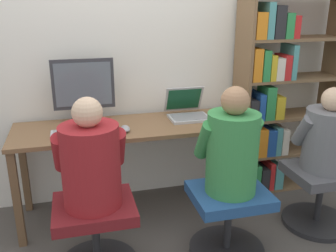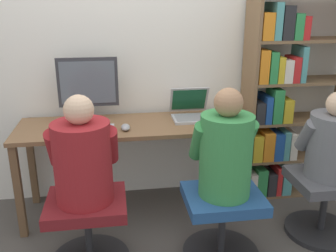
{
  "view_description": "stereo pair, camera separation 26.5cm",
  "coord_description": "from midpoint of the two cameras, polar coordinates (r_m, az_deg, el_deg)",
  "views": [
    {
      "loc": [
        -0.39,
        -2.31,
        1.6
      ],
      "look_at": [
        0.24,
        0.12,
        0.75
      ],
      "focal_mm": 40.0,
      "sensor_mm": 36.0,
      "label": 1
    },
    {
      "loc": [
        -0.13,
        -2.37,
        1.6
      ],
      "look_at": [
        0.24,
        0.12,
        0.75
      ],
      "focal_mm": 40.0,
      "sensor_mm": 36.0,
      "label": 2
    }
  ],
  "objects": [
    {
      "name": "desk",
      "position": [
        2.8,
        -8.26,
        -1.59
      ],
      "size": [
        1.7,
        0.55,
        0.72
      ],
      "color": "brown",
      "rests_on": "ground_plane"
    },
    {
      "name": "office_chair_right",
      "position": [
        2.5,
        6.12,
        -13.75
      ],
      "size": [
        0.5,
        0.5,
        0.46
      ],
      "color": "#262628",
      "rests_on": "ground_plane"
    },
    {
      "name": "ground_plane",
      "position": [
        2.85,
        -6.97,
        -15.62
      ],
      "size": [
        14.0,
        14.0,
        0.0
      ],
      "primitive_type": "plane",
      "color": "#4C4742"
    },
    {
      "name": "person_at_laptop",
      "position": [
        2.29,
        6.49,
        -3.42
      ],
      "size": [
        0.39,
        0.34,
        0.67
      ],
      "color": "#388C47",
      "rests_on": "office_chair_right"
    },
    {
      "name": "desktop_monitor",
      "position": [
        2.83,
        -15.36,
        5.28
      ],
      "size": [
        0.45,
        0.2,
        0.48
      ],
      "color": "#333338",
      "rests_on": "desk"
    },
    {
      "name": "office_chair_side",
      "position": [
        2.94,
        19.79,
        -9.58
      ],
      "size": [
        0.5,
        0.5,
        0.46
      ],
      "color": "#262628",
      "rests_on": "ground_plane"
    },
    {
      "name": "wall_back",
      "position": [
        2.99,
        -9.64,
        12.7
      ],
      "size": [
        10.0,
        0.05,
        2.6
      ],
      "color": "white",
      "rests_on": "ground_plane"
    },
    {
      "name": "office_chair_left",
      "position": [
        2.43,
        -14.15,
        -15.47
      ],
      "size": [
        0.5,
        0.5,
        0.46
      ],
      "color": "#262628",
      "rests_on": "ground_plane"
    },
    {
      "name": "person_near_shelf",
      "position": [
        2.77,
        20.74,
        -1.48
      ],
      "size": [
        0.41,
        0.33,
        0.59
      ],
      "color": "slate",
      "rests_on": "office_chair_side"
    },
    {
      "name": "laptop",
      "position": [
        2.92,
        0.4,
        2.21
      ],
      "size": [
        0.31,
        0.32,
        0.23
      ],
      "color": "#B7B7BC",
      "rests_on": "desk"
    },
    {
      "name": "person_at_monitor",
      "position": [
        2.21,
        -15.11,
        -5.24
      ],
      "size": [
        0.41,
        0.35,
        0.65
      ],
      "color": "maroon",
      "rests_on": "office_chair_left"
    },
    {
      "name": "bookshelf",
      "position": [
        3.21,
        13.67,
        3.86
      ],
      "size": [
        0.87,
        0.31,
        1.64
      ],
      "color": "brown",
      "rests_on": "ground_plane"
    },
    {
      "name": "keyboard",
      "position": [
        2.67,
        -15.66,
        -0.94
      ],
      "size": [
        0.43,
        0.13,
        0.03
      ],
      "color": "#B2B2B7",
      "rests_on": "desk"
    },
    {
      "name": "computer_mouse_by_keyboard",
      "position": [
        2.65,
        -9.37,
        -0.46
      ],
      "size": [
        0.06,
        0.12,
        0.04
      ],
      "color": "#99999E",
      "rests_on": "desk"
    }
  ]
}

